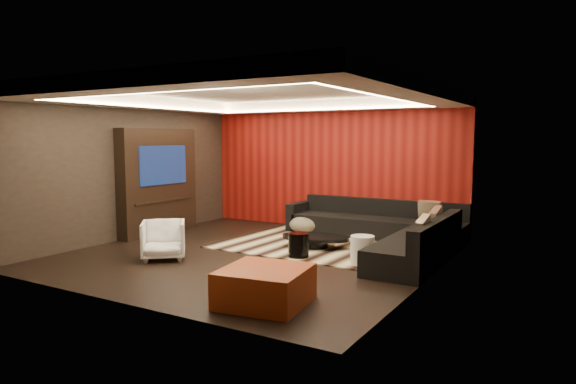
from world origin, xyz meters
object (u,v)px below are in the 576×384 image
Objects in this scene: drum_stool at (299,245)px; sectional_sofa at (389,232)px; white_side_table at (362,251)px; coffee_table at (315,241)px; orange_ottoman at (265,286)px; armchair at (163,240)px.

drum_stool is 0.11× the size of sectional_sofa.
coffee_table is at bearing 148.83° from white_side_table.
white_side_table is (1.22, -0.74, 0.11)m from coffee_table.
coffee_table is 1.40m from sectional_sofa.
orange_ottoman is at bearing -73.31° from coffee_table.
sectional_sofa is (1.08, 0.88, 0.14)m from coffee_table.
orange_ottoman is 4.00m from sectional_sofa.
sectional_sofa is (0.15, 4.00, 0.04)m from orange_ottoman.
drum_stool is 0.41× the size of orange_ottoman.
sectional_sofa is (-0.14, 1.62, 0.03)m from white_side_table.
orange_ottoman reaches higher than drum_stool.
white_side_table is at bearing 4.58° from drum_stool.
drum_stool is at bearing -175.42° from white_side_table.
coffee_table is 0.35× the size of sectional_sofa.
armchair is at bearing 158.12° from orange_ottoman.
armchair is 0.19× the size of sectional_sofa.
coffee_table is at bearing 106.69° from orange_ottoman.
armchair reaches higher than orange_ottoman.
sectional_sofa is (0.97, 1.71, 0.04)m from drum_stool.
white_side_table is 0.66× the size of armchair.
coffee_table is 2.71m from armchair.
coffee_table is 1.43m from white_side_table.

